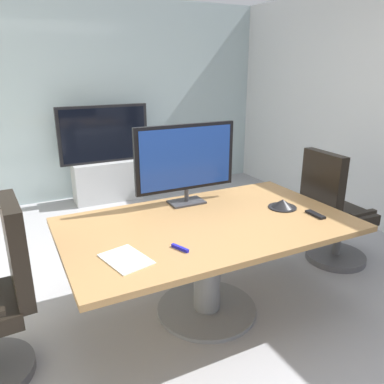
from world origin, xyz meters
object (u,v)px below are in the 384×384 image
(conference_phone, at_px, (283,204))
(remote_control, at_px, (315,214))
(conference_table, at_px, (208,244))
(tv_monitor, at_px, (186,160))
(wall_display_unit, at_px, (106,169))
(office_chair_right, at_px, (333,218))

(conference_phone, distance_m, remote_control, 0.26)
(conference_table, distance_m, tv_monitor, 0.69)
(conference_table, bearing_deg, wall_display_unit, 90.01)
(wall_display_unit, bearing_deg, remote_control, -76.13)
(tv_monitor, height_order, wall_display_unit, tv_monitor)
(conference_table, height_order, remote_control, remote_control)
(wall_display_unit, bearing_deg, tv_monitor, -89.13)
(tv_monitor, distance_m, remote_control, 1.06)
(wall_display_unit, height_order, remote_control, wall_display_unit)
(conference_table, bearing_deg, office_chair_right, 5.94)
(conference_table, relative_size, office_chair_right, 1.87)
(office_chair_right, xyz_separation_m, wall_display_unit, (-1.42, 2.72, -0.01))
(conference_table, bearing_deg, tv_monitor, 85.08)
(remote_control, bearing_deg, conference_table, 163.10)
(conference_table, relative_size, wall_display_unit, 1.55)
(tv_monitor, distance_m, conference_phone, 0.83)
(tv_monitor, xyz_separation_m, remote_control, (0.73, -0.68, -0.35))
(conference_table, height_order, tv_monitor, tv_monitor)
(tv_monitor, height_order, conference_phone, tv_monitor)
(conference_table, distance_m, wall_display_unit, 2.87)
(conference_table, height_order, conference_phone, conference_phone)
(conference_table, relative_size, conference_phone, 9.26)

